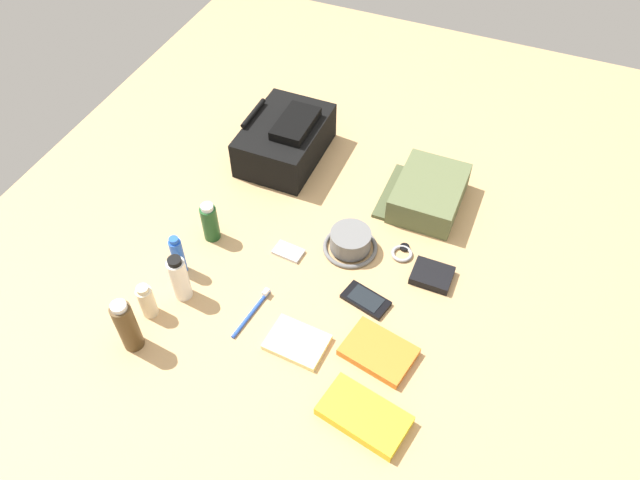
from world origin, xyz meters
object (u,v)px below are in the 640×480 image
object	(u,v)px
backpack	(286,139)
paperback_novel	(364,416)
toiletry_pouch	(428,193)
deodorant_spray	(178,255)
travel_guidebook	(379,352)
lotion_bottle	(147,301)
toothpaste_tube	(179,278)
shampoo_bottle	(210,222)
cologne_bottle	(127,326)
notepad	(297,342)
media_player	(289,252)
wallet	(432,275)
cell_phone	(366,300)
wristwatch	(402,253)
bucket_hat	(350,242)
toothbrush	(253,310)

from	to	relation	value
backpack	paperback_novel	world-z (taller)	backpack
toiletry_pouch	deodorant_spray	size ratio (longest dim) A/B	1.92
travel_guidebook	lotion_bottle	bearing A→B (deg)	100.84
backpack	toothpaste_tube	world-z (taller)	backpack
lotion_bottle	shampoo_bottle	bearing A→B (deg)	-3.62
toiletry_pouch	paperback_novel	xyz separation A→B (m)	(-0.74, -0.07, -0.03)
cologne_bottle	notepad	xyz separation A→B (m)	(0.16, -0.38, -0.08)
media_player	notepad	world-z (taller)	notepad
wallet	lotion_bottle	bearing A→B (deg)	121.29
lotion_bottle	cell_phone	world-z (taller)	lotion_bottle
backpack	lotion_bottle	xyz separation A→B (m)	(-0.71, 0.07, -0.02)
lotion_bottle	media_player	bearing A→B (deg)	-37.41
cologne_bottle	shampoo_bottle	xyz separation A→B (m)	(0.40, -0.00, -0.02)
shampoo_bottle	wristwatch	distance (m)	0.56
cell_phone	travel_guidebook	bearing A→B (deg)	-148.85
wristwatch	bucket_hat	bearing A→B (deg)	104.46
toothpaste_tube	notepad	size ratio (longest dim) A/B	1.01
toiletry_pouch	deodorant_spray	xyz separation A→B (m)	(-0.52, 0.56, 0.02)
cell_phone	toothbrush	distance (m)	0.30
travel_guidebook	wristwatch	size ratio (longest dim) A/B	2.75
toiletry_pouch	lotion_bottle	world-z (taller)	lotion_bottle
lotion_bottle	wristwatch	distance (m)	0.72
deodorant_spray	notepad	size ratio (longest dim) A/B	0.90
lotion_bottle	travel_guidebook	world-z (taller)	lotion_bottle
wristwatch	wallet	size ratio (longest dim) A/B	0.65
deodorant_spray	travel_guidebook	bearing A→B (deg)	-93.92
toiletry_pouch	cologne_bottle	world-z (taller)	cologne_bottle
cell_phone	notepad	bearing A→B (deg)	148.85
bucket_hat	travel_guidebook	distance (m)	0.36
cell_phone	wallet	size ratio (longest dim) A/B	1.27
toiletry_pouch	notepad	bearing A→B (deg)	165.29
shampoo_bottle	paperback_novel	world-z (taller)	shampoo_bottle
lotion_bottle	paperback_novel	world-z (taller)	lotion_bottle
bucket_hat	travel_guidebook	bearing A→B (deg)	-147.48
cologne_bottle	toothpaste_tube	xyz separation A→B (m)	(0.18, -0.04, -0.01)
toothbrush	notepad	bearing A→B (deg)	-107.25
backpack	lotion_bottle	world-z (taller)	backpack
toothbrush	shampoo_bottle	bearing A→B (deg)	50.44
toiletry_pouch	bucket_hat	size ratio (longest dim) A/B	1.63
deodorant_spray	cologne_bottle	bearing A→B (deg)	-176.86
backpack	cell_phone	bearing A→B (deg)	-135.55
lotion_bottle	deodorant_spray	bearing A→B (deg)	-0.28
toiletry_pouch	bucket_hat	world-z (taller)	toiletry_pouch
bucket_hat	notepad	xyz separation A→B (m)	(-0.35, 0.01, -0.02)
shampoo_bottle	paperback_novel	size ratio (longest dim) A/B	0.58
media_player	toothbrush	xyz separation A→B (m)	(-0.22, 0.00, 0.00)
shampoo_bottle	cell_phone	size ratio (longest dim) A/B	0.94
cologne_bottle	travel_guidebook	world-z (taller)	cologne_bottle
wristwatch	toothpaste_tube	bearing A→B (deg)	125.99
bucket_hat	travel_guidebook	size ratio (longest dim) A/B	0.82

